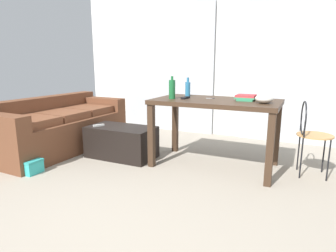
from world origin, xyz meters
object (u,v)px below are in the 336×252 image
tv_remote_on_table (186,98)px  couch (59,128)px  book_stack (246,98)px  craft_table (215,109)px  scissors (212,98)px  bottle_far (188,89)px  bottle_near (172,89)px  tv_remote_primary (99,125)px  wire_chair (309,129)px  bowl (264,99)px  shoebox (27,165)px  coffee_table (121,142)px

tv_remote_on_table → couch: bearing=-170.9°
book_stack → craft_table: bearing=-159.4°
tv_remote_on_table → scissors: bearing=30.2°
craft_table → bottle_far: size_ratio=6.07×
bottle_near → tv_remote_primary: size_ratio=1.86×
wire_chair → bottle_far: bottle_far is taller
couch → wire_chair: size_ratio=2.43×
couch → bottle_near: bottle_near is taller
bottle_far → bowl: 1.01m
craft_table → tv_remote_primary: size_ratio=10.07×
bottle_near → tv_remote_primary: 1.11m
bowl → shoebox: (-2.39, -1.04, -0.77)m
bowl → tv_remote_primary: 2.07m
tv_remote_primary → wire_chair: bearing=40.3°
shoebox → couch: bearing=112.6°
wire_chair → scissors: bearing=-176.2°
bottle_near → couch: bearing=-175.7°
book_stack → couch: bearing=-171.2°
couch → scissors: 2.22m
bottle_far → bowl: size_ratio=1.29×
coffee_table → bowl: bearing=4.0°
craft_table → shoebox: 2.25m
bottle_near → scissors: 0.49m
scissors → tv_remote_primary: scissors is taller
coffee_table → scissors: size_ratio=8.18×
bowl → scissors: bowl is taller
bowl → couch: bearing=-176.0°
bottle_far → shoebox: (-1.43, -1.32, -0.82)m
bottle_far → shoebox: bottle_far is taller
book_stack → tv_remote_primary: (-1.79, -0.42, -0.41)m
bowl → shoebox: bearing=-156.5°
couch → book_stack: bearing=8.8°
bottle_far → scissors: bearing=-17.5°
couch → scissors: (2.13, 0.35, 0.49)m
tv_remote_primary → shoebox: size_ratio=0.42×
coffee_table → wire_chair: wire_chair is taller
tv_remote_primary → book_stack: bearing=43.1°
craft_table → shoebox: bearing=-148.8°
bottle_near → tv_remote_on_table: size_ratio=1.65×
wire_chair → bottle_near: 1.57m
shoebox → bottle_far: bearing=42.7°
scissors → shoebox: (-1.78, -1.20, -0.72)m
bowl → tv_remote_primary: bowl is taller
bottle_far → bowl: bottle_far is taller
couch → shoebox: couch is taller
couch → tv_remote_primary: 0.75m
coffee_table → bottle_far: size_ratio=3.69×
coffee_table → shoebox: coffee_table is taller
couch → bowl: bowl is taller
bottle_near → tv_remote_on_table: bottle_near is taller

